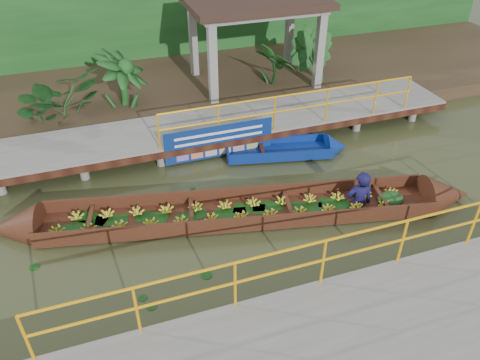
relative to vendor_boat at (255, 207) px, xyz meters
name	(u,v)px	position (x,y,z in m)	size (l,w,h in m)	color
ground	(227,217)	(-0.63, 0.16, -0.24)	(80.00, 80.00, 0.00)	#33371B
land_strip	(163,84)	(-0.63, 7.66, -0.01)	(30.00, 8.00, 0.45)	#312518
far_dock	(191,131)	(-0.61, 3.58, 0.24)	(16.00, 2.06, 1.66)	slate
near_dock	(361,343)	(0.37, -4.04, 0.07)	(18.00, 2.40, 1.73)	slate
pavilion	(255,10)	(2.37, 6.46, 2.58)	(4.40, 3.00, 3.00)	slate
foliage_backdrop	(145,14)	(-0.63, 10.16, 1.76)	(30.00, 0.80, 4.00)	#133D16
vendor_boat	(255,207)	(0.00, 0.00, 0.00)	(11.14, 3.38, 2.28)	#371A0F
moored_blue_boat	(307,149)	(2.36, 2.10, -0.09)	(3.50, 1.57, 0.81)	navy
blue_banner	(219,141)	(-0.04, 2.64, 0.32)	(3.02, 0.04, 0.94)	navy
tropical_plants	(115,89)	(-2.38, 5.46, 1.00)	(14.26, 1.26, 1.57)	#133D16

